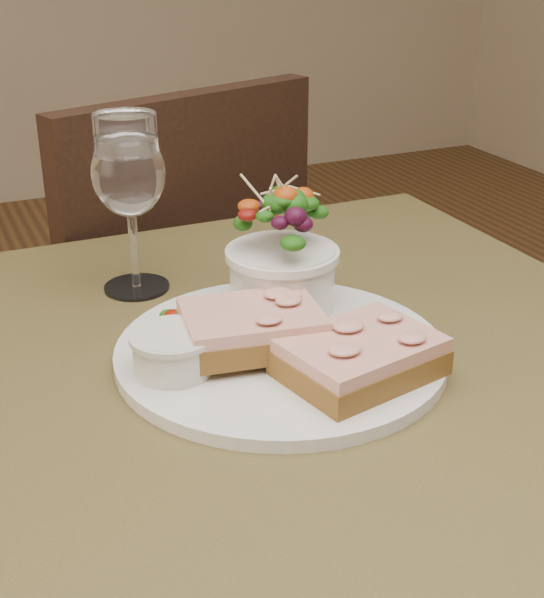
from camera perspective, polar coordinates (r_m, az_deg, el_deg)
name	(u,v)px	position (r m, az deg, el deg)	size (l,w,h in m)	color
cafe_table	(265,472)	(0.78, -0.52, -11.76)	(0.80, 0.80, 0.75)	#46391E
chair_far	(144,424)	(1.51, -8.79, -8.46)	(0.53, 0.53, 0.90)	black
dinner_plate	(281,352)	(0.76, 0.59, -3.64)	(0.30, 0.30, 0.01)	white
sandwich_front	(360,356)	(0.70, 6.03, -3.93)	(0.14, 0.12, 0.03)	#472D13
sandwich_back	(252,327)	(0.73, -1.39, -1.95)	(0.13, 0.11, 0.03)	#472D13
ramekin	(173,350)	(0.71, -6.79, -3.51)	(0.07, 0.07, 0.04)	silver
salad_bowl	(282,251)	(0.81, 0.71, 3.33)	(0.10, 0.10, 0.13)	white
garnish	(182,319)	(0.79, -6.21, -1.39)	(0.05, 0.04, 0.02)	#0D3E0B
wine_glass	(129,178)	(0.87, -9.79, 8.16)	(0.08, 0.08, 0.18)	white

